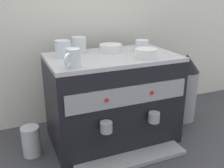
# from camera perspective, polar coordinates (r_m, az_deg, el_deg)

# --- Properties ---
(ground_plane) EXTENTS (4.00, 4.00, 0.00)m
(ground_plane) POSITION_cam_1_polar(r_m,az_deg,el_deg) (1.52, 0.00, -11.41)
(ground_plane) COLOR #38383D
(tiled_backsplash_wall) EXTENTS (2.80, 0.03, 1.14)m
(tiled_backsplash_wall) POSITION_cam_1_polar(r_m,az_deg,el_deg) (1.64, -4.74, 12.10)
(tiled_backsplash_wall) COLOR silver
(tiled_backsplash_wall) RESTS_ON ground_plane
(espresso_machine) EXTENTS (0.66, 0.51, 0.48)m
(espresso_machine) POSITION_cam_1_polar(r_m,az_deg,el_deg) (1.41, 0.07, -3.25)
(espresso_machine) COLOR black
(espresso_machine) RESTS_ON ground_plane
(ceramic_cup_0) EXTENTS (0.07, 0.12, 0.08)m
(ceramic_cup_0) POSITION_cam_1_polar(r_m,az_deg,el_deg) (1.41, -7.27, 8.57)
(ceramic_cup_0) COLOR silver
(ceramic_cup_0) RESTS_ON espresso_machine
(ceramic_cup_1) EXTENTS (0.07, 0.11, 0.06)m
(ceramic_cup_1) POSITION_cam_1_polar(r_m,az_deg,el_deg) (1.44, 6.48, 8.38)
(ceramic_cup_1) COLOR silver
(ceramic_cup_1) RESTS_ON espresso_machine
(ceramic_cup_2) EXTENTS (0.09, 0.09, 0.08)m
(ceramic_cup_2) POSITION_cam_1_polar(r_m,az_deg,el_deg) (1.13, -8.57, 5.68)
(ceramic_cup_2) COLOR silver
(ceramic_cup_2) RESTS_ON espresso_machine
(ceramic_cup_3) EXTENTS (0.10, 0.10, 0.08)m
(ceramic_cup_3) POSITION_cam_1_polar(r_m,az_deg,el_deg) (1.32, -10.66, 7.65)
(ceramic_cup_3) COLOR silver
(ceramic_cup_3) RESTS_ON espresso_machine
(ceramic_bowl_0) EXTENTS (0.12, 0.12, 0.04)m
(ceramic_bowl_0) POSITION_cam_1_polar(r_m,az_deg,el_deg) (1.41, -0.28, 7.82)
(ceramic_bowl_0) COLOR white
(ceramic_bowl_0) RESTS_ON espresso_machine
(ceramic_bowl_1) EXTENTS (0.11, 0.11, 0.04)m
(ceramic_bowl_1) POSITION_cam_1_polar(r_m,az_deg,el_deg) (1.29, 7.41, 6.65)
(ceramic_bowl_1) COLOR white
(ceramic_bowl_1) RESTS_ON espresso_machine
(coffee_grinder) EXTENTS (0.16, 0.16, 0.43)m
(coffee_grinder) POSITION_cam_1_polar(r_m,az_deg,el_deg) (1.69, 15.53, -0.72)
(coffee_grinder) COLOR #939399
(coffee_grinder) RESTS_ON ground_plane
(milk_pitcher) EXTENTS (0.09, 0.09, 0.15)m
(milk_pitcher) POSITION_cam_1_polar(r_m,az_deg,el_deg) (1.39, -17.26, -11.89)
(milk_pitcher) COLOR #B7B7BC
(milk_pitcher) RESTS_ON ground_plane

